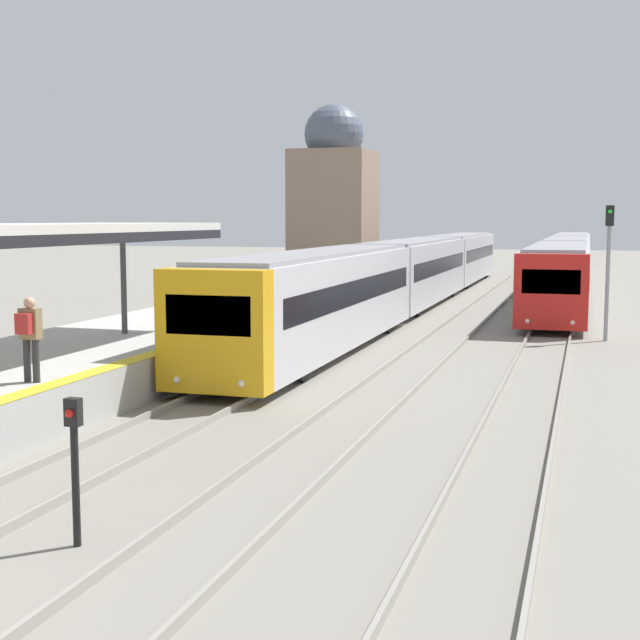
{
  "coord_description": "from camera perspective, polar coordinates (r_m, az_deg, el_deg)",
  "views": [
    {
      "loc": [
        8.08,
        -5.68,
        4.2
      ],
      "look_at": [
        1.71,
        15.45,
        1.69
      ],
      "focal_mm": 50.0,
      "sensor_mm": 36.0,
      "label": 1
    }
  ],
  "objects": [
    {
      "name": "person_on_platform",
      "position": [
        18.1,
        -18.1,
        -0.75
      ],
      "size": [
        0.4,
        0.4,
        1.66
      ],
      "color": "#2D2D33",
      "rests_on": "station_platform"
    },
    {
      "name": "train_near",
      "position": [
        43.53,
        6.05,
        3.25
      ],
      "size": [
        2.65,
        49.07,
        3.2
      ],
      "color": "gold",
      "rests_on": "ground_plane"
    },
    {
      "name": "train_far",
      "position": [
        55.55,
        15.51,
        3.68
      ],
      "size": [
        2.61,
        46.17,
        3.09
      ],
      "color": "red",
      "rests_on": "ground_plane"
    },
    {
      "name": "signal_post_near",
      "position": [
        11.91,
        -15.44,
        -8.36
      ],
      "size": [
        0.2,
        0.22,
        1.94
      ],
      "color": "black",
      "rests_on": "ground_plane"
    },
    {
      "name": "signal_mast_far",
      "position": [
        32.13,
        17.98,
        3.95
      ],
      "size": [
        0.28,
        0.29,
        4.66
      ],
      "color": "gray",
      "rests_on": "ground_plane"
    },
    {
      "name": "distant_domed_building",
      "position": [
        52.85,
        0.89,
        7.46
      ],
      "size": [
        4.49,
        4.49,
        10.85
      ],
      "color": "#89705B",
      "rests_on": "ground_plane"
    }
  ]
}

